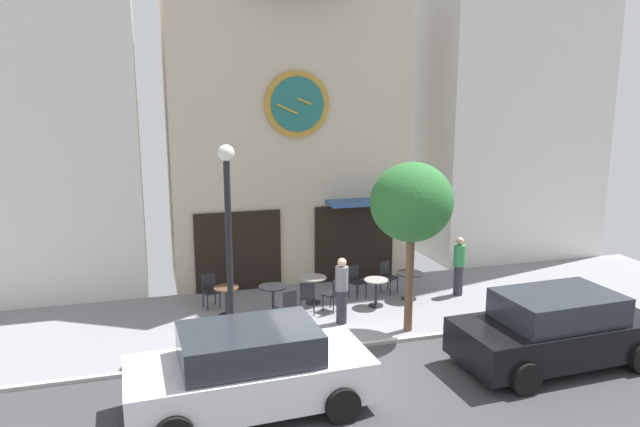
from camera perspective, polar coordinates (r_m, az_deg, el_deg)
ground_plane at (r=13.08m, az=2.11°, el=-13.95°), size 24.10×10.44×0.13m
clock_building at (r=18.17m, az=-3.31°, el=11.82°), size 7.02×3.97×10.97m
neighbor_building_left at (r=18.26m, az=-28.17°, el=13.09°), size 6.66×3.01×13.02m
neighbor_building_right at (r=22.48m, az=17.03°, el=17.18°), size 5.89×4.87×15.96m
street_lamp at (r=13.12m, az=-8.74°, el=-3.17°), size 0.36×0.36×4.53m
street_tree at (r=13.79m, az=8.82°, el=0.98°), size 1.95×1.76×4.06m
cafe_table_leftmost at (r=15.38m, az=-8.99°, el=-7.92°), size 0.63×0.63×0.77m
cafe_table_near_curb at (r=15.31m, az=-4.55°, el=-7.74°), size 0.73×0.73×0.77m
cafe_table_center at (r=16.08m, az=-0.67°, el=-6.84°), size 0.73×0.73×0.73m
cafe_table_center_left at (r=15.95m, az=5.41°, el=-7.16°), size 0.64×0.64×0.74m
cafe_table_center_right at (r=16.55m, az=8.61°, el=-6.36°), size 0.74×0.74×0.76m
cafe_chair_right_end at (r=16.06m, az=-10.54°, el=-7.05°), size 0.49×0.49×0.90m
cafe_chair_under_awning at (r=15.49m, az=1.42°, el=-7.56°), size 0.56×0.56×0.90m
cafe_chair_near_tree at (r=15.27m, az=-1.22°, el=-7.85°), size 0.49×0.49×0.90m
cafe_chair_by_entrance at (r=16.57m, az=3.44°, el=-6.28°), size 0.52×0.52×0.90m
cafe_chair_near_lamp at (r=14.66m, az=-3.14°, el=-8.72°), size 0.52×0.52×0.90m
cafe_chair_left_end at (r=17.03m, az=6.46°, el=-5.84°), size 0.55×0.55×0.90m
pedestrian_grey at (r=14.65m, az=2.10°, el=-7.34°), size 0.40×0.40×1.67m
pedestrian_green at (r=17.07m, az=13.22°, el=-4.88°), size 0.42×0.42×1.67m
parked_car_white at (r=10.98m, az=-6.75°, el=-14.75°), size 4.37×2.15×1.55m
parked_car_black at (r=13.53m, az=21.76°, el=-10.30°), size 4.37×2.16×1.55m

